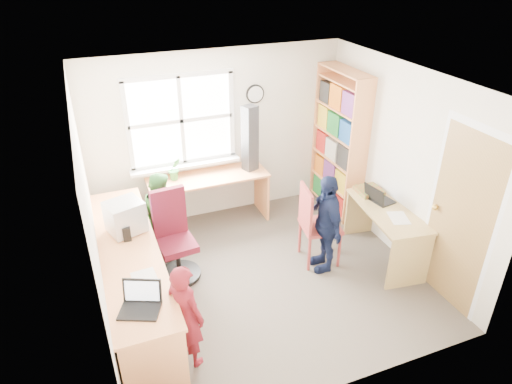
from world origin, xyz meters
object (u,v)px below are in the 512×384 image
(bookshelf, at_px, (339,146))
(person_red, at_px, (186,315))
(person_green, at_px, (163,214))
(l_desk, at_px, (157,288))
(crt_monitor, at_px, (125,217))
(laptop_right, at_px, (378,197))
(swivel_chair, at_px, (175,240))
(right_desk, at_px, (386,223))
(cd_tower, at_px, (250,138))
(laptop_left, at_px, (141,302))
(wooden_chair, at_px, (315,222))
(potted_plant, at_px, (175,169))
(person_navy, at_px, (326,223))

(bookshelf, height_order, person_red, bookshelf)
(person_green, bearing_deg, bookshelf, -85.84)
(l_desk, relative_size, crt_monitor, 6.47)
(bookshelf, bearing_deg, laptop_right, -94.25)
(swivel_chair, distance_m, person_green, 0.50)
(right_desk, xyz_separation_m, swivel_chair, (-2.53, 0.65, -0.04))
(right_desk, xyz_separation_m, person_red, (-2.72, -0.70, 0.04))
(cd_tower, bearing_deg, crt_monitor, -171.33)
(laptop_left, bearing_deg, wooden_chair, 46.30)
(person_green, bearing_deg, potted_plant, -30.10)
(l_desk, relative_size, potted_plant, 9.37)
(laptop_left, bearing_deg, cd_tower, 73.76)
(l_desk, xyz_separation_m, laptop_left, (-0.21, -0.55, 0.35))
(laptop_right, distance_m, person_navy, 0.81)
(right_desk, bearing_deg, l_desk, -170.25)
(wooden_chair, xyz_separation_m, cd_tower, (-0.34, 1.33, 0.65))
(person_red, bearing_deg, cd_tower, -67.34)
(laptop_left, xyz_separation_m, laptop_right, (3.08, 0.88, -0.04))
(crt_monitor, distance_m, person_navy, 2.31)
(l_desk, bearing_deg, right_desk, 2.10)
(right_desk, xyz_separation_m, person_navy, (-0.81, 0.11, 0.12))
(person_red, bearing_deg, wooden_chair, -96.29)
(swivel_chair, xyz_separation_m, person_navy, (1.72, -0.54, 0.16))
(right_desk, bearing_deg, crt_monitor, 176.18)
(swivel_chair, relative_size, crt_monitor, 2.43)
(swivel_chair, bearing_deg, cd_tower, 30.29)
(cd_tower, bearing_deg, bookshelf, -30.34)
(bookshelf, bearing_deg, l_desk, -153.57)
(crt_monitor, height_order, laptop_left, crt_monitor)
(right_desk, height_order, laptop_left, laptop_left)
(person_green, bearing_deg, person_red, 174.29)
(potted_plant, relative_size, person_navy, 0.25)
(laptop_right, relative_size, person_green, 0.32)
(l_desk, xyz_separation_m, laptop_right, (2.87, 0.33, 0.31))
(crt_monitor, xyz_separation_m, person_green, (0.48, 0.52, -0.37))
(laptop_left, bearing_deg, bookshelf, 56.18)
(l_desk, distance_m, laptop_right, 2.91)
(bookshelf, relative_size, wooden_chair, 2.01)
(l_desk, xyz_separation_m, person_red, (0.16, -0.60, 0.10))
(crt_monitor, relative_size, laptop_right, 1.23)
(l_desk, relative_size, swivel_chair, 2.67)
(potted_plant, relative_size, person_green, 0.28)
(person_green, bearing_deg, laptop_left, 162.79)
(wooden_chair, bearing_deg, l_desk, -160.03)
(cd_tower, bearing_deg, wooden_chair, -95.44)
(right_desk, distance_m, swivel_chair, 2.61)
(laptop_left, xyz_separation_m, potted_plant, (0.83, 2.33, 0.10))
(l_desk, distance_m, bookshelf, 3.35)
(bookshelf, height_order, wooden_chair, bookshelf)
(potted_plant, bearing_deg, right_desk, -36.53)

